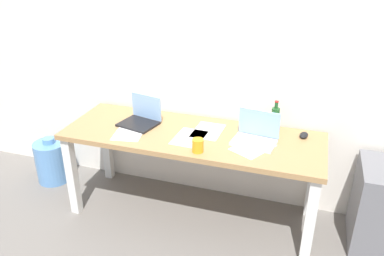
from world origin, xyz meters
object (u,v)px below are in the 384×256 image
Objects in this scene: coffee_mug at (198,145)px; water_cooler_jug at (52,161)px; laptop_right at (256,135)px; filing_cabinet at (383,207)px; desk at (192,145)px; laptop_left at (141,118)px; computer_mouse at (304,135)px; beer_bottle at (275,119)px.

coffee_mug is 0.22× the size of water_cooler_jug.
filing_cabinet is at bearing 3.39° from laptop_right.
laptop_right reaches higher than desk.
coffee_mug is 1.42m from filing_cabinet.
laptop_left is (-0.45, 0.05, 0.14)m from desk.
computer_mouse is 2.29m from water_cooler_jug.
beer_bottle reaches higher than coffee_mug.
beer_bottle reaches higher than water_cooler_jug.
filing_cabinet is at bearing -10.76° from beer_bottle.
water_cooler_jug is (-1.88, 0.05, -0.59)m from laptop_right.
desk is 7.92× the size of beer_bottle.
beer_bottle is at bearing 46.60° from coffee_mug.
laptop_left is 1.12m from water_cooler_jug.
laptop_left is at bearing -169.83° from beer_bottle.
laptop_right reaches higher than water_cooler_jug.
coffee_mug reaches higher than desk.
beer_bottle is at bearing 63.44° from laptop_right.
desk is 5.92× the size of laptop_right.
filing_cabinet reaches higher than water_cooler_jug.
laptop_left is at bearing -1.18° from water_cooler_jug.
coffee_mug reaches higher than filing_cabinet.
coffee_mug is at bearing -11.96° from water_cooler_jug.
filing_cabinet is (1.87, 0.03, -0.46)m from laptop_left.
laptop_left is 1.27m from computer_mouse.
laptop_right is 0.45m from coffee_mug.
laptop_right is 1.97m from water_cooler_jug.
beer_bottle reaches higher than desk.
laptop_left is 0.65m from coffee_mug.
laptop_left is 0.75× the size of water_cooler_jug.
laptop_right is 0.52× the size of filing_cabinet.
beer_bottle reaches higher than filing_cabinet.
beer_bottle is at bearing 10.17° from laptop_left.
desk reaches higher than water_cooler_jug.
laptop_right is (0.93, -0.03, 0.00)m from laptop_left.
water_cooler_jug is (-1.99, -0.17, -0.64)m from beer_bottle.
laptop_left is at bearing 178.13° from laptop_right.
beer_bottle is at bearing 4.76° from water_cooler_jug.
laptop_right reaches higher than laptop_left.
beer_bottle is (1.03, 0.19, 0.06)m from laptop_left.
water_cooler_jug is (-1.53, 0.32, -0.58)m from coffee_mug.
coffee_mug is 1.67m from water_cooler_jug.
desk is 20.78× the size of coffee_mug.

